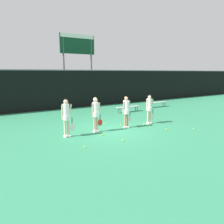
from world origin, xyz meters
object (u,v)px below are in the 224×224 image
Objects in this scene: tennis_ball_6 at (144,124)px; tennis_ball_4 at (194,129)px; bench_far at (157,103)px; tennis_ball_5 at (120,125)px; tennis_ball_9 at (102,135)px; tennis_ball_8 at (85,147)px; tennis_ball_10 at (104,123)px; player_2 at (126,109)px; player_3 at (149,107)px; tennis_ball_0 at (166,129)px; tennis_ball_11 at (123,140)px; player_0 at (66,115)px; bench_courtside at (128,107)px; tennis_ball_2 at (148,118)px; tennis_ball_3 at (138,125)px; tennis_ball_1 at (97,129)px; player_1 at (96,112)px; tennis_ball_7 at (128,121)px; scoreboard at (78,51)px.

tennis_ball_4 is at bearing -55.77° from tennis_ball_6.
bench_far reaches higher than tennis_ball_5.
tennis_ball_5 reaches higher than tennis_ball_9.
tennis_ball_8 is 4.30m from tennis_ball_10.
player_2 is 25.99× the size of tennis_ball_10.
player_3 is 3.78m from tennis_ball_9.
tennis_ball_5 reaches higher than tennis_ball_10.
tennis_ball_11 is at bearing -174.01° from tennis_ball_0.
tennis_ball_6 is at bearing 11.11° from tennis_ball_9.
tennis_ball_6 is 2.35m from tennis_ball_10.
player_3 is 24.00× the size of tennis_ball_0.
tennis_ball_0 is (4.90, -1.65, -1.03)m from player_0.
bench_courtside is 28.21× the size of tennis_ball_0.
bench_courtside is at bearing 42.42° from tennis_ball_9.
tennis_ball_5 is at bearing 126.53° from tennis_ball_0.
tennis_ball_2 is at bearing -138.16° from bench_far.
player_0 is 1.04× the size of player_2.
player_3 is 1.30m from tennis_ball_3.
bench_courtside reaches higher than tennis_ball_9.
tennis_ball_10 is (1.08, 1.06, -0.00)m from tennis_ball_1.
tennis_ball_8 is at bearing -131.15° from tennis_ball_10.
tennis_ball_4 is (-0.15, -6.08, -0.34)m from bench_courtside.
tennis_ball_6 is at bearing 33.47° from tennis_ball_11.
tennis_ball_1 is at bearing 153.27° from player_2.
player_0 reaches higher than player_2.
tennis_ball_1 is 1.07× the size of tennis_ball_6.
player_1 is 1.09m from tennis_ball_1.
player_0 reaches higher than tennis_ball_10.
tennis_ball_8 is at bearing 175.76° from tennis_ball_11.
tennis_ball_4 is at bearing -60.39° from tennis_ball_7.
bench_far is at bearing 18.28° from player_1.
player_2 is at bearing -89.11° from tennis_ball_5.
scoreboard is 3.71× the size of player_3.
tennis_ball_3 is (4.24, -0.14, -1.03)m from player_0.
bench_far reaches higher than tennis_ball_9.
tennis_ball_1 reaches higher than tennis_ball_10.
tennis_ball_10 is (-2.02, 3.05, -0.00)m from tennis_ball_0.
tennis_ball_3 is at bearing -139.82° from bench_far.
scoreboard reaches higher than tennis_ball_2.
tennis_ball_7 is at bearing 30.07° from tennis_ball_5.
tennis_ball_1 is at bearing 171.65° from tennis_ball_6.
tennis_ball_6 is at bearing -112.39° from bench_courtside.
tennis_ball_2 is at bearing 14.31° from tennis_ball_5.
bench_courtside is at bearing -168.66° from bench_far.
player_2 is 3.13m from tennis_ball_2.
player_0 is 27.58× the size of tennis_ball_8.
tennis_ball_11 is at bearing -122.48° from tennis_ball_5.
player_2 is 24.60× the size of tennis_ball_4.
bench_far is 31.07× the size of tennis_ball_8.
tennis_ball_10 is (-3.36, 3.74, -0.00)m from tennis_ball_4.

